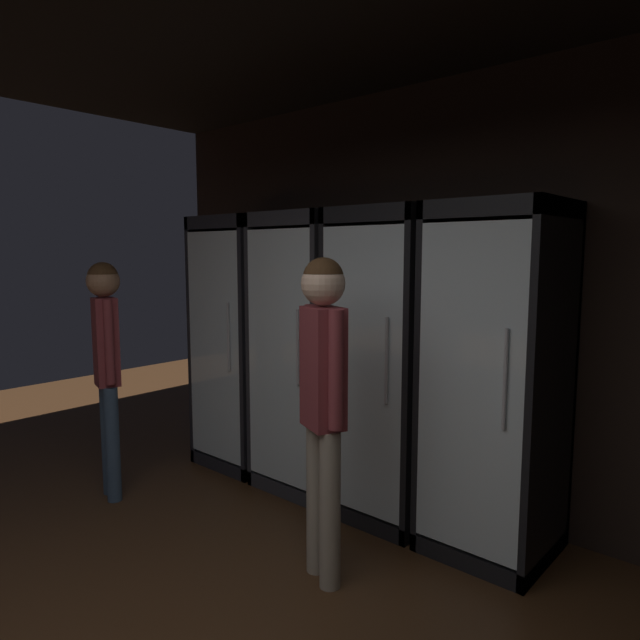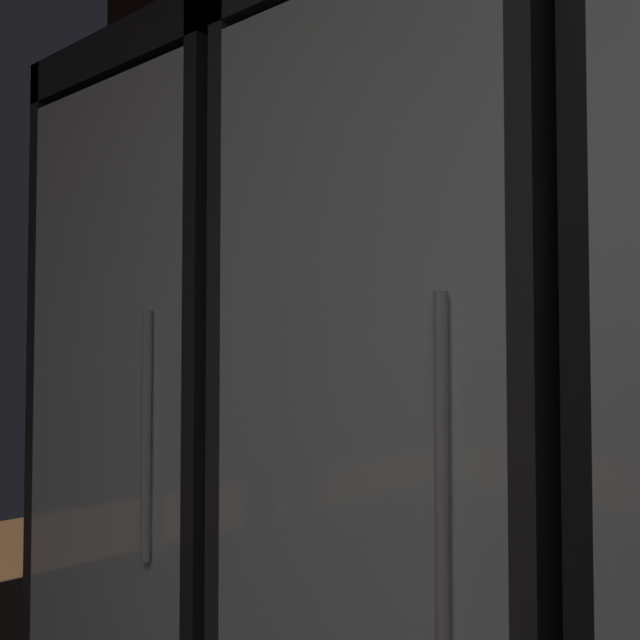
% 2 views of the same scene
% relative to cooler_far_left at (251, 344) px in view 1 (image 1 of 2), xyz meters
% --- Properties ---
extents(wall_back, '(6.00, 0.06, 2.80)m').
position_rel_cooler_far_left_xyz_m(wall_back, '(1.92, 0.34, 0.44)').
color(wall_back, black).
rests_on(wall_back, ground).
extents(cooler_far_left, '(0.66, 0.69, 1.97)m').
position_rel_cooler_far_left_xyz_m(cooler_far_left, '(0.00, 0.00, 0.00)').
color(cooler_far_left, black).
rests_on(cooler_far_left, ground).
extents(cooler_left, '(0.66, 0.69, 1.97)m').
position_rel_cooler_far_left_xyz_m(cooler_left, '(0.70, -0.00, 0.01)').
color(cooler_left, '#2B2B30').
rests_on(cooler_left, ground).
extents(cooler_center, '(0.66, 0.69, 1.97)m').
position_rel_cooler_far_left_xyz_m(cooler_center, '(1.39, -0.00, 0.00)').
color(cooler_center, black).
rests_on(cooler_center, ground).
extents(cooler_right, '(0.66, 0.69, 1.97)m').
position_rel_cooler_far_left_xyz_m(cooler_right, '(2.09, -0.00, 0.00)').
color(cooler_right, black).
rests_on(cooler_right, ground).
extents(shopper_near, '(0.33, 0.24, 1.68)m').
position_rel_cooler_far_left_xyz_m(shopper_near, '(1.57, -0.92, 0.09)').
color(shopper_near, gray).
rests_on(shopper_near, ground).
extents(shopper_far, '(0.28, 0.22, 1.63)m').
position_rel_cooler_far_left_xyz_m(shopper_far, '(-0.19, -1.14, 0.09)').
color(shopper_far, '#384C66').
rests_on(shopper_far, ground).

